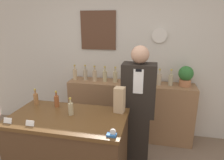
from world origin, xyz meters
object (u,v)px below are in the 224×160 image
at_px(shopkeeper, 138,110).
at_px(tape_dispenser, 112,134).
at_px(paper_bag, 120,100).
at_px(potted_plant, 186,75).

relative_size(shopkeeper, tape_dispenser, 18.64).
height_order(shopkeeper, tape_dispenser, shopkeeper).
bearing_deg(paper_bag, shopkeeper, 60.42).
xyz_separation_m(shopkeeper, tape_dispenser, (-0.16, -0.84, 0.14)).
relative_size(shopkeeper, potted_plant, 5.31).
bearing_deg(shopkeeper, paper_bag, -119.58).
relative_size(potted_plant, paper_bag, 1.08).
height_order(potted_plant, paper_bag, potted_plant).
bearing_deg(tape_dispenser, paper_bag, 92.70).
bearing_deg(tape_dispenser, potted_plant, 62.71).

